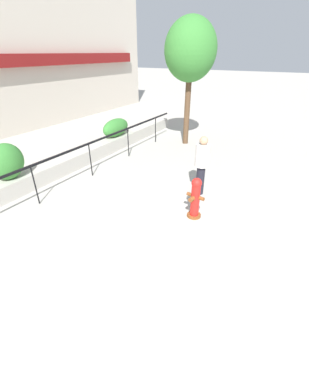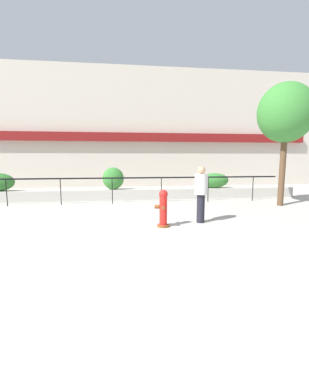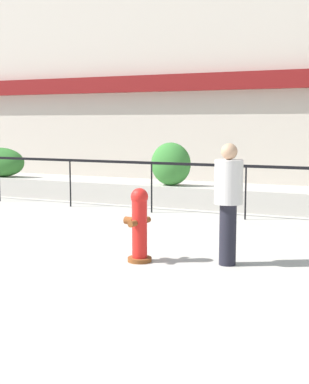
% 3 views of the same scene
% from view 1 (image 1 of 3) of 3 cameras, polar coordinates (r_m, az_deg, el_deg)
% --- Properties ---
extents(ground_plane, '(120.00, 120.00, 0.00)m').
position_cam_1_polar(ground_plane, '(5.30, 11.62, -16.55)').
color(ground_plane, '#B2ADA3').
extents(planter_wall_low, '(18.00, 0.70, 0.50)m').
position_cam_1_polar(planter_wall_low, '(8.59, -28.94, 1.12)').
color(planter_wall_low, '#B7B2A8').
rests_on(planter_wall_low, ground).
extents(fence_railing_segment, '(15.00, 0.05, 1.15)m').
position_cam_1_polar(fence_railing_segment, '(7.41, -25.72, 4.44)').
color(fence_railing_segment, black).
rests_on(fence_railing_segment, ground).
extents(hedge_bush_1, '(0.99, 0.70, 1.04)m').
position_cam_1_polar(hedge_bush_1, '(8.31, -30.10, 5.86)').
color(hedge_bush_1, '#387F33').
rests_on(hedge_bush_1, planter_wall_low).
extents(hedge_bush_2, '(1.52, 0.61, 0.73)m').
position_cam_1_polar(hedge_bush_2, '(11.42, -8.60, 13.98)').
color(hedge_bush_2, '#387F33').
rests_on(hedge_bush_2, planter_wall_low).
extents(fire_hydrant, '(0.46, 0.48, 1.08)m').
position_cam_1_polar(fire_hydrant, '(6.40, 9.05, -1.25)').
color(fire_hydrant, brown).
rests_on(fire_hydrant, ground).
extents(street_tree, '(2.25, 2.03, 4.96)m').
position_cam_1_polar(street_tree, '(11.59, 8.03, 28.63)').
color(street_tree, brown).
rests_on(street_tree, ground).
extents(pedestrian, '(0.55, 0.55, 1.73)m').
position_cam_1_polar(pedestrian, '(7.36, 10.46, 6.50)').
color(pedestrian, black).
rests_on(pedestrian, ground).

